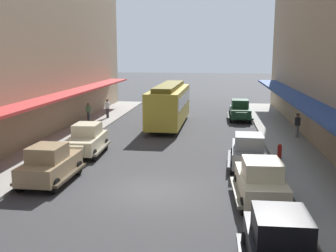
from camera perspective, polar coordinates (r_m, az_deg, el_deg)
ground_plane at (r=17.60m, az=-2.40°, el=-9.39°), size 200.00×200.00×0.00m
sidewalk_right at (r=18.01m, az=22.22°, el=-9.48°), size 3.00×60.00×0.15m
parked_car_0 at (r=21.16m, az=11.59°, el=-3.47°), size 2.29×4.31×1.84m
parked_car_1 at (r=11.26m, az=16.12°, el=-16.65°), size 2.18×4.27×1.84m
parked_car_2 at (r=16.47m, az=13.25°, el=-7.63°), size 2.30×4.32×1.84m
parked_car_3 at (r=23.89m, az=-11.72°, el=-1.86°), size 2.27×4.31×1.84m
parked_car_4 at (r=19.18m, az=-16.68°, el=-5.18°), size 2.20×4.28×1.84m
parked_car_5 at (r=35.76m, az=10.37°, el=2.31°), size 2.15×4.26×1.84m
streetcar at (r=32.35m, az=0.17°, el=3.33°), size 2.68×9.64×3.46m
fire_hydrant at (r=23.03m, az=15.84°, el=-3.49°), size 0.24×0.24×0.82m
pedestrian_1 at (r=28.82m, az=18.21°, el=0.09°), size 0.36×0.28×1.67m
pedestrian_3 at (r=34.19m, az=-11.45°, el=1.97°), size 0.36×0.24×1.64m
pedestrian_4 at (r=36.06m, az=-8.76°, el=2.54°), size 0.36×0.28×1.67m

